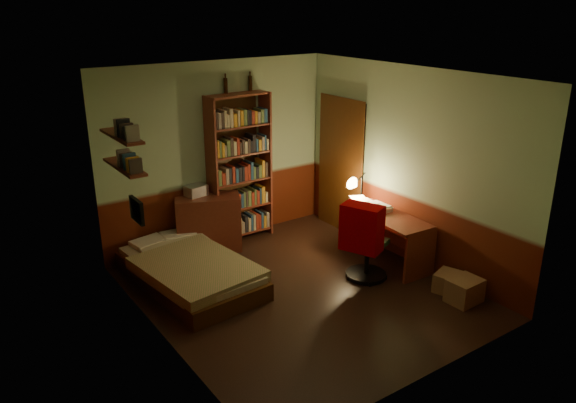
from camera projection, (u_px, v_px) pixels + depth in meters
floor at (300, 292)px, 6.85m from camera, size 3.50×4.00×0.02m
ceiling at (301, 75)px, 5.96m from camera, size 3.50×4.00×0.02m
wall_back at (217, 154)px, 7.96m from camera, size 3.50×0.02×2.60m
wall_left at (155, 224)px, 5.46m from camera, size 0.02×4.00×2.60m
wall_right at (409, 166)px, 7.36m from camera, size 0.02×4.00×2.60m
wall_front at (437, 252)px, 4.86m from camera, size 3.50×0.02×2.60m
doorway at (342, 166)px, 8.44m from camera, size 0.06×0.90×2.00m
door_trim at (340, 167)px, 8.42m from camera, size 0.02×0.98×2.08m
bed at (189, 262)px, 6.96m from camera, size 1.21×2.06×0.59m
dresser at (208, 223)px, 7.91m from camera, size 0.99×0.77×0.79m
mini_stereo at (196, 190)px, 7.79m from camera, size 0.31×0.26×0.15m
bookshelf at (240, 169)px, 8.06m from camera, size 0.94×0.35×2.15m
bottle_left at (226, 86)px, 7.68m from camera, size 0.07×0.07×0.21m
bottle_right at (250, 83)px, 7.89m from camera, size 0.07×0.07×0.21m
desk at (386, 239)px, 7.53m from camera, size 0.60×1.30×0.68m
paper_stack at (359, 202)px, 7.71m from camera, size 0.30×0.34×0.11m
desk_lamp at (362, 182)px, 7.86m from camera, size 0.18×0.18×0.56m
office_chair at (368, 243)px, 7.07m from camera, size 0.59×0.56×0.94m
red_jacket at (345, 185)px, 6.84m from camera, size 0.40×0.55×0.58m
wall_shelf_lower at (125, 167)px, 6.27m from camera, size 0.20×0.90×0.03m
wall_shelf_upper at (121, 136)px, 6.16m from camera, size 0.20×0.90×0.03m
framed_picture at (137, 210)px, 5.96m from camera, size 0.04×0.32×0.26m
cardboard_box_a at (464, 291)px, 6.58m from camera, size 0.39×0.32×0.29m
cardboard_box_b at (448, 282)px, 6.84m from camera, size 0.40×0.36×0.24m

